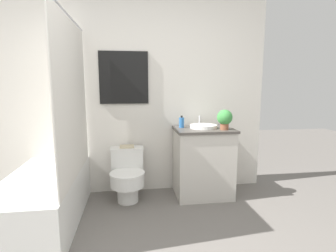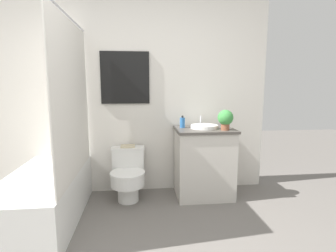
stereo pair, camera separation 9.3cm
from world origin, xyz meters
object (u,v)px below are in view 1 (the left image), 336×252
at_px(toilet, 127,175).
at_px(soap_bottle, 182,122).
at_px(sink, 203,126).
at_px(potted_plant, 225,118).
at_px(book_on_tank, 127,146).

height_order(toilet, soap_bottle, soap_bottle).
relative_size(toilet, sink, 1.67).
distance_m(soap_bottle, potted_plant, 0.52).
xyz_separation_m(sink, potted_plant, (0.21, -0.15, 0.11)).
xyz_separation_m(soap_bottle, potted_plant, (0.46, -0.23, 0.07)).
relative_size(soap_bottle, book_on_tank, 0.86).
bearing_deg(book_on_tank, toilet, -90.00).
xyz_separation_m(toilet, potted_plant, (1.13, -0.13, 0.67)).
height_order(sink, book_on_tank, sink).
distance_m(soap_bottle, book_on_tank, 0.73).
bearing_deg(soap_bottle, sink, -16.83).
distance_m(toilet, book_on_tank, 0.34).
relative_size(sink, soap_bottle, 2.48).
xyz_separation_m(toilet, book_on_tank, (-0.00, 0.14, 0.31)).
height_order(toilet, book_on_tank, book_on_tank).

